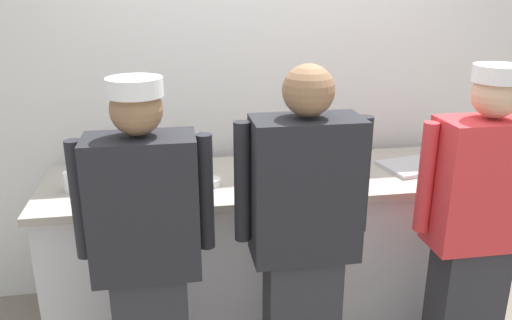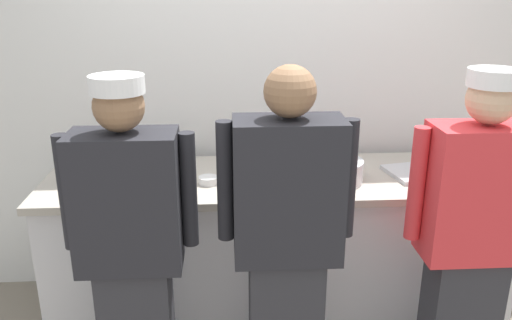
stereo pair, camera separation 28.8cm
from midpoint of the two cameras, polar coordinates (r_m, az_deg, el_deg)
The scene contains 16 objects.
wall_back at distance 3.25m, azimuth -1.71°, elevation 10.87°, with size 4.10×0.10×2.95m.
prep_counter at distance 3.09m, azimuth -0.24°, elevation -9.57°, with size 2.61×0.74×0.91m.
chef_near_left at distance 2.30m, azimuth -15.54°, elevation -9.92°, with size 0.58×0.24×1.60m.
chef_center at distance 2.29m, azimuth 1.66°, elevation -8.81°, with size 0.60×0.24×1.63m.
chef_far_right at distance 2.58m, azimuth 20.23°, elevation -6.96°, with size 0.59×0.24×1.61m.
plate_stack_front at distance 2.82m, azimuth -2.17°, elevation -1.86°, with size 0.23×0.23×0.05m.
plate_stack_rear at distance 2.95m, azimuth -16.09°, elevation -1.15°, with size 0.20×0.20×0.10m.
mixing_bowl_steel at distance 2.85m, azimuth 5.64°, elevation -0.91°, with size 0.33×0.33×0.12m, color #B7BABF.
sheet_tray at distance 3.15m, azimuth 15.95°, elevation -0.54°, with size 0.54×0.29×0.02m, color #B7BABF.
squeeze_bottle_primary at distance 2.82m, azimuth -19.73°, elevation -1.67°, with size 0.06×0.06×0.18m.
squeeze_bottle_secondary at distance 2.69m, azimuth -18.08°, elevation -2.28°, with size 0.06×0.06×0.19m.
ramekin_green_sauce at distance 3.05m, azimuth -12.13°, elevation -0.68°, with size 0.10×0.10×0.04m.
ramekin_yellow_sauce at distance 3.12m, azimuth 4.53°, elevation 0.17°, with size 0.09×0.09×0.04m.
ramekin_orange_sauce at distance 2.84m, azimuth -11.83°, elevation -2.18°, with size 0.10×0.10×0.04m.
ramekin_red_sauce at distance 2.77m, azimuth -8.00°, elevation -2.46°, with size 0.10×0.10×0.04m.
deli_cup at distance 2.88m, azimuth -22.39°, elevation -2.26°, with size 0.09×0.09×0.11m, color white.
Camera 1 is at (-0.58, -2.27, 1.93)m, focal length 36.16 mm.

